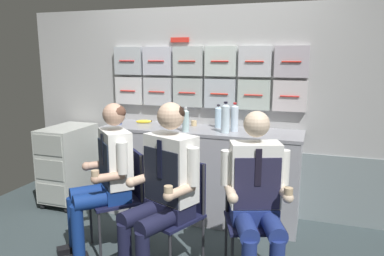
{
  "coord_description": "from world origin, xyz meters",
  "views": [
    {
      "loc": [
        1.12,
        -2.37,
        1.65
      ],
      "look_at": [
        0.17,
        0.41,
        1.07
      ],
      "focal_mm": 34.51,
      "sensor_mm": 36.0,
      "label": 1
    }
  ],
  "objects": [
    {
      "name": "crew_member_right",
      "position": [
        0.76,
        0.1,
        0.7
      ],
      "size": [
        0.54,
        0.67,
        1.27
      ],
      "color": "black",
      "rests_on": "ground"
    },
    {
      "name": "water_bottle_short",
      "position": [
        0.38,
        1.07,
        1.06
      ],
      "size": [
        0.07,
        0.07,
        0.28
      ],
      "color": "silver",
      "rests_on": "galley_counter"
    },
    {
      "name": "sparkling_bottle_green",
      "position": [
        0.18,
        1.21,
        1.04
      ],
      "size": [
        0.07,
        0.07,
        0.24
      ],
      "color": "#ADCFE7",
      "rests_on": "galley_counter"
    },
    {
      "name": "paper_cup_blue",
      "position": [
        -0.35,
        1.09,
        0.97
      ],
      "size": [
        0.07,
        0.07,
        0.07
      ],
      "color": "navy",
      "rests_on": "galley_counter"
    },
    {
      "name": "crew_member_left",
      "position": [
        -0.5,
        0.18,
        0.7
      ],
      "size": [
        0.65,
        0.65,
        1.27
      ],
      "color": "black",
      "rests_on": "ground"
    },
    {
      "name": "folding_chair_left",
      "position": [
        -0.39,
        0.3,
        0.53
      ],
      "size": [
        0.57,
        0.57,
        0.86
      ],
      "color": "#2D2D33",
      "rests_on": "ground"
    },
    {
      "name": "espresso_cup_small",
      "position": [
        -0.08,
        1.22,
        0.96
      ],
      "size": [
        0.06,
        0.06,
        0.06
      ],
      "color": "tan",
      "rests_on": "galley_counter"
    },
    {
      "name": "snack_banana",
      "position": [
        -0.64,
        1.18,
        0.95
      ],
      "size": [
        0.17,
        0.1,
        0.04
      ],
      "color": "yellow",
      "rests_on": "galley_counter"
    },
    {
      "name": "folding_chair_right",
      "position": [
        0.7,
        0.25,
        0.53
      ],
      "size": [
        0.51,
        0.51,
        0.86
      ],
      "color": "#2D2D33",
      "rests_on": "ground"
    },
    {
      "name": "galley_bulkhead",
      "position": [
        -0.0,
        1.37,
        1.08
      ],
      "size": [
        4.2,
        0.14,
        2.15
      ],
      "color": "#ACACAC",
      "rests_on": "ground"
    },
    {
      "name": "folding_chair_center",
      "position": [
        0.15,
        0.15,
        0.53
      ],
      "size": [
        0.52,
        0.52,
        0.86
      ],
      "color": "#2D2D33",
      "rests_on": "ground"
    },
    {
      "name": "service_trolley",
      "position": [
        -1.5,
        0.98,
        0.47
      ],
      "size": [
        0.4,
        0.65,
        0.87
      ],
      "color": "black",
      "rests_on": "ground"
    },
    {
      "name": "crew_member_center",
      "position": [
        0.09,
        0.0,
        0.74
      ],
      "size": [
        0.58,
        0.71,
        1.32
      ],
      "color": "black",
      "rests_on": "ground"
    },
    {
      "name": "water_bottle_tall",
      "position": [
        -0.06,
        0.91,
        1.04
      ],
      "size": [
        0.07,
        0.07,
        0.24
      ],
      "color": "silver",
      "rests_on": "galley_counter"
    },
    {
      "name": "water_bottle_blue_cap",
      "position": [
        0.31,
        0.97,
        1.07
      ],
      "size": [
        0.08,
        0.08,
        0.3
      ],
      "color": "silver",
      "rests_on": "galley_counter"
    },
    {
      "name": "galley_counter",
      "position": [
        0.03,
        1.09,
        0.47
      ],
      "size": [
        2.01,
        0.53,
        0.93
      ],
      "color": "#9F9FA8",
      "rests_on": "ground"
    },
    {
      "name": "coffee_cup_white",
      "position": [
        -0.87,
        1.05,
        0.96
      ],
      "size": [
        0.07,
        0.07,
        0.06
      ],
      "color": "navy",
      "rests_on": "galley_counter"
    }
  ]
}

